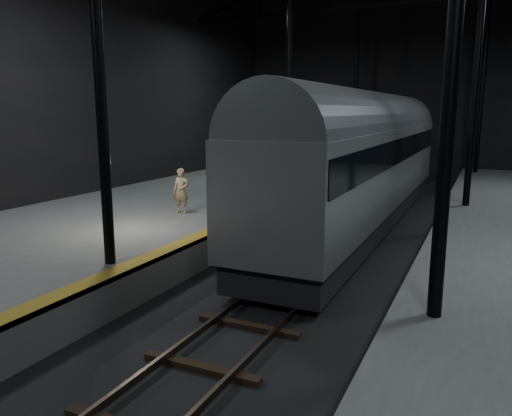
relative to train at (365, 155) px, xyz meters
The scene contains 6 objects.
ground 7.35m from the train, 90.00° to the right, with size 44.00×44.00×0.00m, color black.
platform_left 10.37m from the train, 138.14° to the right, with size 9.00×43.80×1.00m, color #4F4F4D.
tactile_strip 7.72m from the train, 115.81° to the right, with size 0.50×43.80×0.01m, color #7C6316.
track 7.32m from the train, 90.00° to the right, with size 2.40×43.00×0.24m.
train is the anchor object (origin of this frame).
woman 7.47m from the train, 139.52° to the right, with size 0.60×0.40×1.65m, color tan.
Camera 1 is at (4.48, -13.21, 4.70)m, focal length 35.00 mm.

